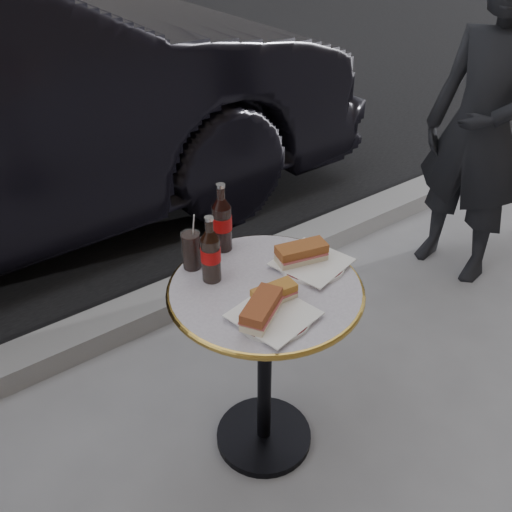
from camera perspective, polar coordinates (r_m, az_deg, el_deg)
ground at (r=2.30m, az=0.78°, el=-17.73°), size 80.00×80.00×0.00m
curb at (r=2.82m, az=-10.39°, el=-5.16°), size 40.00×0.20×0.12m
bistro_table at (r=2.03m, az=0.86°, el=-11.32°), size 0.62×0.62×0.73m
plate_left at (r=1.66m, az=1.77°, el=-6.07°), size 0.23×0.23×0.01m
plate_right at (r=1.88m, az=5.57°, el=-0.79°), size 0.24×0.24×0.01m
sandwich_left_a at (r=1.63m, az=0.55°, el=-5.43°), size 0.18×0.15×0.06m
sandwich_left_b at (r=1.69m, az=1.82°, el=-3.86°), size 0.14×0.07×0.05m
sandwich_right at (r=1.87m, az=4.56°, el=0.24°), size 0.18×0.12×0.06m
cola_bottle_left at (r=1.76m, az=-4.58°, el=0.70°), size 0.08×0.08×0.23m
cola_bottle_right at (r=1.90m, az=-3.45°, el=3.90°), size 0.07×0.07×0.25m
cola_glass at (r=1.85m, az=-6.48°, el=0.57°), size 0.08×0.08×0.13m
pedestrian at (r=2.99m, az=21.61°, el=11.54°), size 0.45×0.61×1.55m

